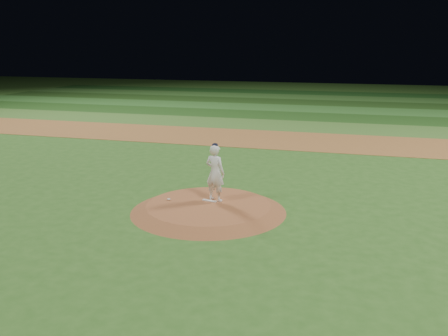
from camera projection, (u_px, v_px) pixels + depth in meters
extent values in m
plane|color=#2E5E1E|center=(208.00, 211.00, 17.69)|extent=(120.00, 120.00, 0.00)
cube|color=#915D2D|center=(278.00, 140.00, 30.74)|extent=(70.00, 6.00, 0.02)
cube|color=#3D6E28|center=(291.00, 126.00, 35.87)|extent=(70.00, 5.00, 0.02)
cube|color=#1E4817|center=(300.00, 116.00, 40.53)|extent=(70.00, 5.00, 0.02)
cube|color=#2E6B27|center=(307.00, 109.00, 45.19)|extent=(70.00, 5.00, 0.02)
cube|color=#1E4315|center=(313.00, 103.00, 49.85)|extent=(70.00, 5.00, 0.02)
cube|color=#316625|center=(318.00, 97.00, 54.51)|extent=(70.00, 5.00, 0.02)
cube|color=#194817|center=(322.00, 93.00, 59.17)|extent=(70.00, 5.00, 0.02)
cone|color=brown|center=(208.00, 208.00, 17.66)|extent=(5.50, 5.50, 0.25)
cube|color=white|center=(210.00, 201.00, 18.01)|extent=(0.57, 0.25, 0.03)
ellipsoid|color=beige|center=(169.00, 199.00, 18.10)|extent=(0.13, 0.13, 0.07)
imported|color=white|center=(215.00, 173.00, 17.83)|extent=(0.86, 0.69, 2.07)
ellipsoid|color=black|center=(215.00, 145.00, 17.58)|extent=(0.22, 0.22, 0.15)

